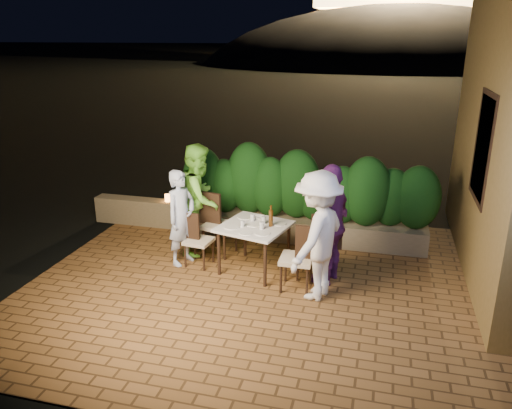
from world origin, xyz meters
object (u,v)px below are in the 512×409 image
(diner_white, at_px, (318,236))
(parapet_lamp, at_px, (167,198))
(bowl, at_px, (258,218))
(chair_left_back, at_px, (220,224))
(chair_right_back, at_px, (312,246))
(diner_purple, at_px, (331,224))
(chair_left_front, at_px, (199,240))
(dining_table, at_px, (254,248))
(beer_bottle, at_px, (271,216))
(diner_green, at_px, (200,199))
(diner_blue, at_px, (181,218))
(chair_right_front, at_px, (296,257))

(diner_white, distance_m, parapet_lamp, 3.69)
(bowl, relative_size, chair_left_back, 0.16)
(bowl, height_order, chair_left_back, chair_left_back)
(chair_right_back, bearing_deg, diner_purple, 161.42)
(chair_left_front, xyz_separation_m, chair_right_back, (1.78, 0.06, 0.07))
(dining_table, bearing_deg, chair_right_back, 1.43)
(chair_right_back, bearing_deg, bowl, -21.90)
(chair_right_back, xyz_separation_m, diner_white, (0.15, -0.58, 0.41))
(beer_bottle, bearing_deg, diner_green, 159.44)
(beer_bottle, xyz_separation_m, parapet_lamp, (-2.32, 1.38, -0.35))
(dining_table, xyz_separation_m, chair_left_front, (-0.90, -0.04, 0.06))
(dining_table, distance_m, diner_blue, 1.24)
(diner_green, bearing_deg, chair_right_back, -108.20)
(chair_right_front, distance_m, diner_white, 0.53)
(chair_left_front, relative_size, chair_right_front, 0.88)
(beer_bottle, bearing_deg, diner_white, -36.87)
(diner_green, xyz_separation_m, diner_white, (2.11, -1.09, -0.01))
(dining_table, xyz_separation_m, chair_right_front, (0.73, -0.43, 0.12))
(chair_left_front, bearing_deg, diner_blue, -176.84)
(bowl, bearing_deg, diner_green, 167.51)
(chair_left_front, xyz_separation_m, chair_left_back, (0.18, 0.51, 0.09))
(diner_white, distance_m, diner_purple, 0.53)
(chair_left_front, distance_m, chair_left_back, 0.55)
(dining_table, height_order, chair_right_front, chair_right_front)
(diner_white, bearing_deg, dining_table, -99.04)
(bowl, height_order, chair_right_front, chair_right_front)
(beer_bottle, bearing_deg, bowl, 135.17)
(diner_purple, bearing_deg, beer_bottle, -77.75)
(dining_table, relative_size, diner_green, 0.52)
(chair_left_front, distance_m, chair_right_front, 1.68)
(bowl, bearing_deg, beer_bottle, -44.83)
(chair_left_front, bearing_deg, diner_white, -8.41)
(dining_table, relative_size, chair_left_back, 0.92)
(chair_right_back, xyz_separation_m, diner_blue, (-2.06, -0.04, 0.27))
(dining_table, relative_size, bowl, 5.76)
(beer_bottle, relative_size, bowl, 1.99)
(chair_right_front, distance_m, diner_purple, 0.70)
(chair_left_front, height_order, diner_purple, diner_purple)
(diner_green, bearing_deg, diner_purple, -108.06)
(diner_green, height_order, parapet_lamp, diner_green)
(diner_blue, bearing_deg, beer_bottle, -67.29)
(diner_green, relative_size, diner_purple, 1.03)
(diner_green, bearing_deg, diner_blue, 165.17)
(beer_bottle, distance_m, chair_left_front, 1.25)
(parapet_lamp, bearing_deg, chair_left_back, -34.69)
(diner_green, distance_m, diner_purple, 2.30)
(dining_table, xyz_separation_m, beer_bottle, (0.25, 0.03, 0.54))
(diner_purple, bearing_deg, chair_left_front, -73.50)
(bowl, distance_m, chair_right_back, 0.97)
(diner_white, bearing_deg, chair_left_front, -85.65)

